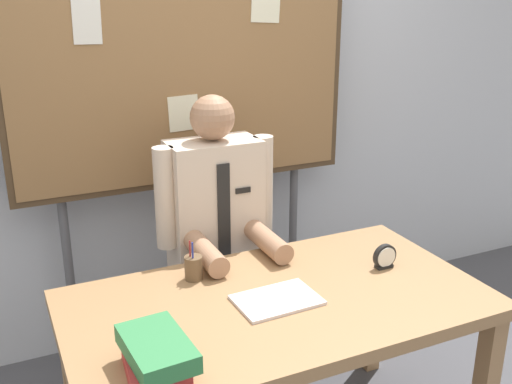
{
  "coord_description": "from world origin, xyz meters",
  "views": [
    {
      "loc": [
        -0.88,
        -1.71,
        1.82
      ],
      "look_at": [
        0.0,
        0.19,
        1.09
      ],
      "focal_mm": 41.94,
      "sensor_mm": 36.0,
      "label": 1
    }
  ],
  "objects": [
    {
      "name": "back_wall",
      "position": [
        0.0,
        1.18,
        1.35
      ],
      "size": [
        6.4,
        0.08,
        2.7
      ],
      "primitive_type": "cube",
      "color": "silver",
      "rests_on": "ground_plane"
    },
    {
      "name": "bulletin_board",
      "position": [
        -0.0,
        0.98,
        1.44
      ],
      "size": [
        1.67,
        0.09,
        2.03
      ],
      "color": "#4C3823",
      "rests_on": "ground_plane"
    },
    {
      "name": "desk",
      "position": [
        0.0,
        0.0,
        0.65
      ],
      "size": [
        1.53,
        0.84,
        0.74
      ],
      "color": "#9E754C",
      "rests_on": "ground_plane"
    },
    {
      "name": "pen_holder",
      "position": [
        -0.23,
        0.27,
        0.79
      ],
      "size": [
        0.07,
        0.07,
        0.16
      ],
      "color": "brown",
      "rests_on": "desk"
    },
    {
      "name": "book_stack",
      "position": [
        -0.52,
        -0.25,
        0.8
      ],
      "size": [
        0.2,
        0.29,
        0.12
      ],
      "color": "#B22D2D",
      "rests_on": "desk"
    },
    {
      "name": "open_notebook",
      "position": [
        -0.01,
        -0.02,
        0.74
      ],
      "size": [
        0.3,
        0.21,
        0.01
      ],
      "primitive_type": "cube",
      "rotation": [
        0.0,
        0.0,
        0.03
      ],
      "color": "silver",
      "rests_on": "desk"
    },
    {
      "name": "person",
      "position": [
        0.0,
        0.62,
        0.64
      ],
      "size": [
        0.55,
        0.56,
        1.38
      ],
      "color": "#2D2D33",
      "rests_on": "ground_plane"
    },
    {
      "name": "desk_clock",
      "position": [
        0.5,
        0.04,
        0.78
      ],
      "size": [
        0.1,
        0.04,
        0.1
      ],
      "color": "black",
      "rests_on": "desk"
    }
  ]
}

